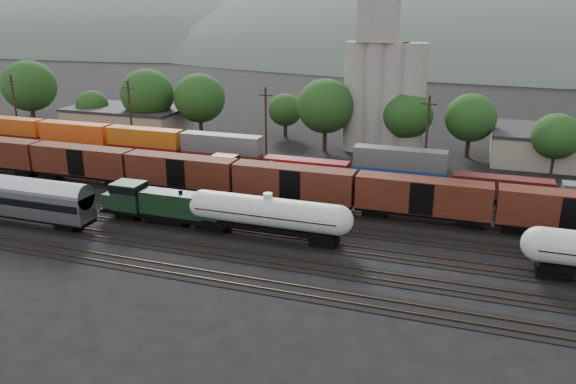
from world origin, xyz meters
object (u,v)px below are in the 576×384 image
(passenger_coach, at_px, (2,194))
(grain_silo, at_px, (383,85))
(tank_car_a, at_px, (268,214))
(orange_locomotive, at_px, (252,173))
(green_locomotive, at_px, (159,204))

(passenger_coach, height_order, grain_silo, grain_silo)
(passenger_coach, relative_size, grain_silo, 0.80)
(tank_car_a, relative_size, passenger_coach, 0.79)
(passenger_coach, height_order, orange_locomotive, passenger_coach)
(green_locomotive, distance_m, orange_locomotive, 15.85)
(passenger_coach, bearing_deg, green_locomotive, 16.03)
(green_locomotive, bearing_deg, tank_car_a, 0.00)
(orange_locomotive, distance_m, grain_silo, 30.28)
(passenger_coach, xyz_separation_m, orange_locomotive, (22.53, 20.00, -0.90))
(green_locomotive, distance_m, grain_silo, 45.57)
(tank_car_a, relative_size, orange_locomotive, 1.13)
(orange_locomotive, bearing_deg, tank_car_a, -61.97)
(green_locomotive, bearing_deg, grain_silo, 66.51)
(passenger_coach, bearing_deg, grain_silo, 52.56)
(green_locomotive, distance_m, passenger_coach, 18.13)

